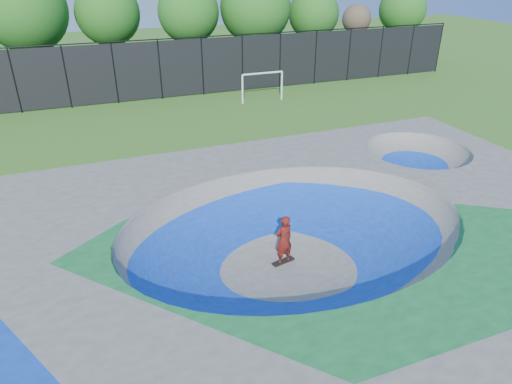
% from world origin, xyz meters
% --- Properties ---
extents(ground, '(120.00, 120.00, 0.00)m').
position_xyz_m(ground, '(0.00, 0.00, 0.00)').
color(ground, '#35651C').
rests_on(ground, ground).
extents(skate_deck, '(22.00, 14.00, 1.50)m').
position_xyz_m(skate_deck, '(0.00, 0.00, 0.75)').
color(skate_deck, gray).
rests_on(skate_deck, ground).
extents(skater, '(0.68, 0.51, 1.68)m').
position_xyz_m(skater, '(-0.33, 0.07, 0.84)').
color(skater, '#AC1D0D').
rests_on(skater, ground).
extents(skateboard, '(0.81, 0.38, 0.05)m').
position_xyz_m(skateboard, '(-0.33, 0.07, 0.03)').
color(skateboard, black).
rests_on(skateboard, ground).
extents(soccer_goal, '(3.01, 0.12, 1.98)m').
position_xyz_m(soccer_goal, '(6.25, 17.75, 1.37)').
color(soccer_goal, white).
rests_on(soccer_goal, ground).
extents(fence, '(48.09, 0.09, 4.04)m').
position_xyz_m(fence, '(0.00, 21.00, 2.10)').
color(fence, black).
rests_on(fence, ground).
extents(treeline, '(51.74, 7.30, 8.49)m').
position_xyz_m(treeline, '(-2.84, 25.95, 5.18)').
color(treeline, '#4A3925').
rests_on(treeline, ground).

